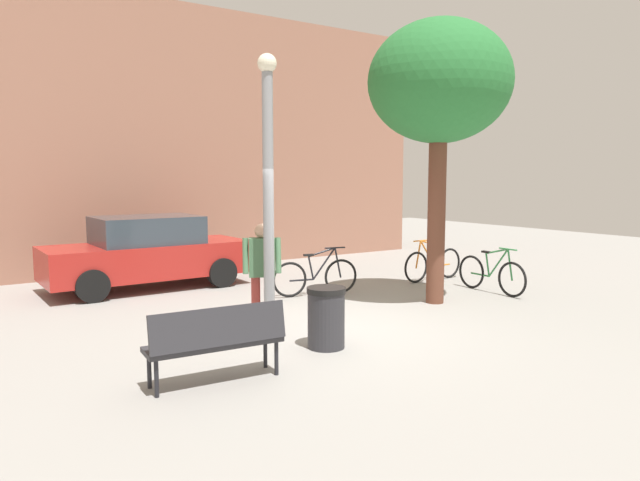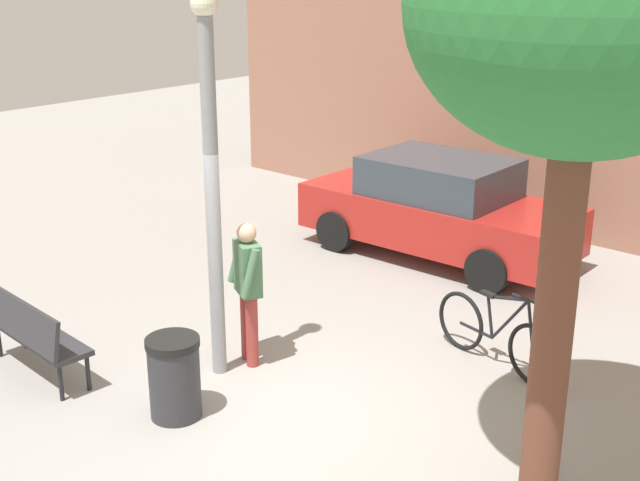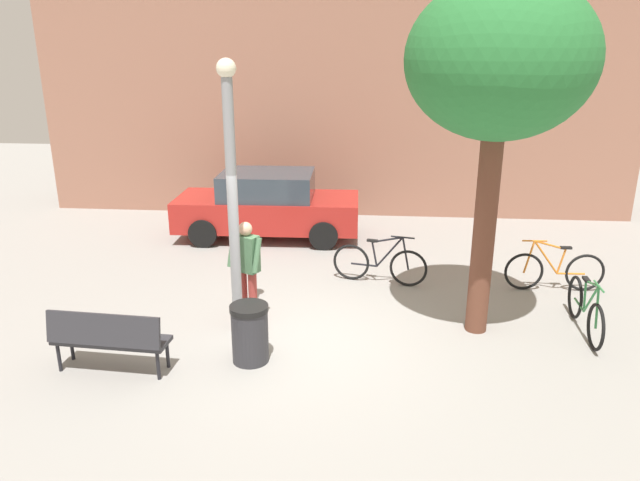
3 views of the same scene
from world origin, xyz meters
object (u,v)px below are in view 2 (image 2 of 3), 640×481
bicycle_black (496,335)px  parked_car_red (438,208)px  person_by_lamppost (248,284)px  park_bench (31,330)px  trash_bin (174,377)px  lamppost (211,172)px  plaza_tree (584,13)px

bicycle_black → parked_car_red: size_ratio=0.42×
person_by_lamppost → parked_car_red: 4.43m
person_by_lamppost → bicycle_black: (2.16, 1.77, -0.58)m
park_bench → bicycle_black: 5.16m
trash_bin → parked_car_red: bearing=97.3°
lamppost → plaza_tree: plaza_tree is taller
parked_car_red → trash_bin: parked_car_red is taller
bicycle_black → trash_bin: bearing=-121.0°
lamppost → person_by_lamppost: 1.40m
lamppost → trash_bin: lamppost is taller
person_by_lamppost → trash_bin: 1.46m
lamppost → park_bench: (-1.46, -1.42, -1.76)m
lamppost → park_bench: 2.70m
plaza_tree → parked_car_red: (-4.10, 4.46, -3.28)m
person_by_lamppost → bicycle_black: 2.86m
lamppost → trash_bin: (0.39, -0.94, -1.88)m
lamppost → plaza_tree: 4.16m
person_by_lamppost → bicycle_black: size_ratio=0.94×
plaza_tree → trash_bin: (-3.37, -1.27, -3.63)m
park_bench → parked_car_red: (1.12, 6.21, 0.23)m
bicycle_black → parked_car_red: parked_car_red is taller
plaza_tree → bicycle_black: 4.37m
person_by_lamppost → parked_car_red: size_ratio=0.39×
park_bench → plaza_tree: size_ratio=0.31×
person_by_lamppost → park_bench: 2.41m
parked_car_red → lamppost: bearing=-85.9°
lamppost → trash_bin: bearing=-67.5°
lamppost → parked_car_red: (-0.34, 4.80, -1.54)m
bicycle_black → lamppost: bearing=-136.1°
trash_bin → person_by_lamppost: bearing=102.9°
park_bench → trash_bin: size_ratio=1.89×
parked_car_red → person_by_lamppost: bearing=-84.5°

